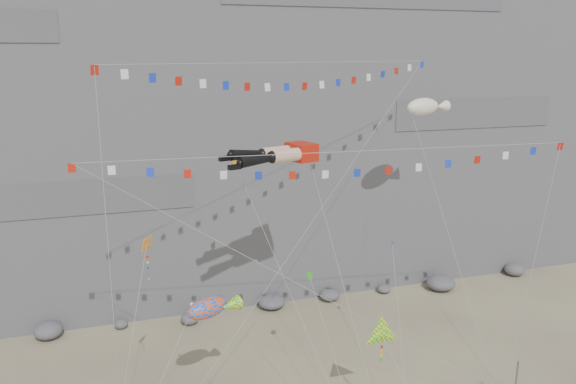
% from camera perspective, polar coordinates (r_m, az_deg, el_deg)
% --- Properties ---
extents(cliff, '(80.00, 28.00, 50.00)m').
position_cam_1_polar(cliff, '(64.66, -5.54, 14.75)').
color(cliff, slate).
rests_on(cliff, ground).
extents(talus_boulders, '(60.00, 3.00, 1.20)m').
position_cam_1_polar(talus_boulders, '(55.20, -1.68, -11.12)').
color(talus_boulders, '#5C5B60').
rests_on(talus_boulders, ground).
extents(legs_kite, '(7.51, 16.20, 22.44)m').
position_cam_1_polar(legs_kite, '(40.36, -0.93, 3.82)').
color(legs_kite, '#B4190B').
rests_on(legs_kite, ground).
extents(flag_banner_upper, '(26.76, 16.40, 28.83)m').
position_cam_1_polar(flag_banner_upper, '(40.48, 0.78, 12.97)').
color(flag_banner_upper, '#B4190B').
rests_on(flag_banner_upper, ground).
extents(flag_banner_lower, '(33.75, 5.54, 21.30)m').
position_cam_1_polar(flag_banner_lower, '(37.38, 5.52, 4.05)').
color(flag_banner_lower, '#B4190B').
rests_on(flag_banner_lower, ground).
extents(harlequin_kite, '(4.18, 5.62, 14.06)m').
position_cam_1_polar(harlequin_kite, '(34.61, -14.18, -5.23)').
color(harlequin_kite, red).
rests_on(harlequin_kite, ground).
extents(fish_windsock, '(9.05, 8.08, 12.35)m').
position_cam_1_polar(fish_windsock, '(37.47, -8.21, -11.59)').
color(fish_windsock, '#FF4D0D').
rests_on(fish_windsock, ground).
extents(delta_kite, '(2.47, 7.32, 9.55)m').
position_cam_1_polar(delta_kite, '(37.56, 9.59, -14.08)').
color(delta_kite, yellow).
rests_on(delta_kite, ground).
extents(blimp_windsock, '(4.61, 13.92, 23.15)m').
position_cam_1_polar(blimp_windsock, '(48.72, 13.54, 8.38)').
color(blimp_windsock, white).
rests_on(blimp_windsock, ground).
extents(small_kite_a, '(5.03, 15.56, 22.33)m').
position_cam_1_polar(small_kite_a, '(41.11, -5.20, 2.41)').
color(small_kite_a, '#FF9E15').
rests_on(small_kite_a, ground).
extents(small_kite_b, '(4.62, 11.69, 15.21)m').
position_cam_1_polar(small_kite_b, '(43.97, 10.57, -5.60)').
color(small_kite_b, purple).
rests_on(small_kite_b, ground).
extents(small_kite_c, '(1.12, 11.98, 14.28)m').
position_cam_1_polar(small_kite_c, '(39.79, 2.28, -8.77)').
color(small_kite_c, green).
rests_on(small_kite_c, ground).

